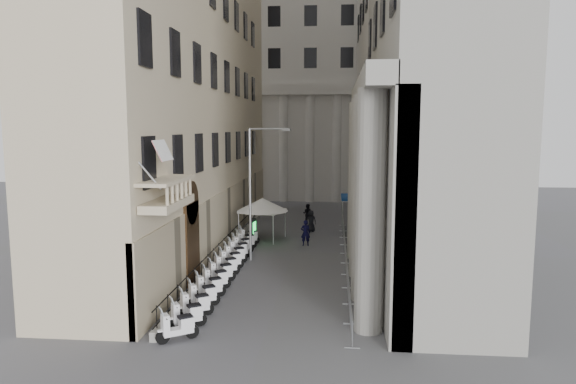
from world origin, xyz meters
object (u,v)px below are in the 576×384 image
object	(u,v)px
info_kiosk	(253,231)
pedestrian_a	(305,233)
security_tent	(259,204)
pedestrian_b	(307,214)
scooter_0	(178,341)
street_lamp	(255,182)

from	to	relation	value
info_kiosk	pedestrian_a	bearing A→B (deg)	6.69
security_tent	pedestrian_b	world-z (taller)	security_tent
pedestrian_a	pedestrian_b	bearing A→B (deg)	-95.69
security_tent	pedestrian_a	world-z (taller)	security_tent
scooter_0	street_lamp	distance (m)	13.55
scooter_0	info_kiosk	world-z (taller)	info_kiosk
scooter_0	pedestrian_b	xyz separation A→B (m)	(3.80, 25.53, 0.87)
scooter_0	security_tent	xyz separation A→B (m)	(0.47, 19.14, 2.64)
scooter_0	pedestrian_b	size ratio (longest dim) A/B	0.86
security_tent	pedestrian_a	xyz separation A→B (m)	(3.64, -2.14, -1.71)
pedestrian_a	pedestrian_b	size ratio (longest dim) A/B	1.07
security_tent	pedestrian_b	bearing A→B (deg)	62.52
street_lamp	pedestrian_a	bearing A→B (deg)	67.77
security_tent	street_lamp	xyz separation A→B (m)	(0.71, -6.61, 2.39)
street_lamp	info_kiosk	xyz separation A→B (m)	(-0.92, 4.60, -4.09)
pedestrian_a	info_kiosk	bearing A→B (deg)	-9.76
street_lamp	pedestrian_b	world-z (taller)	street_lamp
pedestrian_b	scooter_0	bearing A→B (deg)	94.60
info_kiosk	scooter_0	bearing A→B (deg)	-82.20
security_tent	info_kiosk	xyz separation A→B (m)	(-0.21, -2.01, -1.70)
info_kiosk	pedestrian_b	size ratio (longest dim) A/B	1.06
security_tent	info_kiosk	size ratio (longest dim) A/B	2.10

